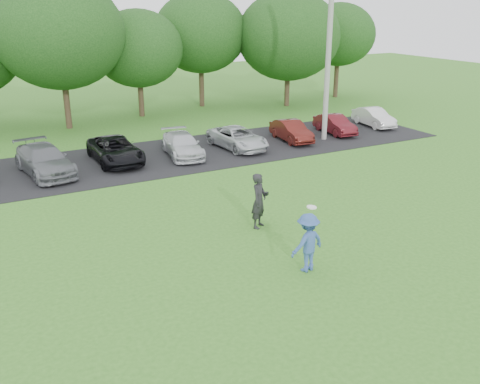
{
  "coord_description": "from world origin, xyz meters",
  "views": [
    {
      "loc": [
        -7.78,
        -11.11,
        7.24
      ],
      "look_at": [
        0.0,
        3.5,
        1.3
      ],
      "focal_mm": 40.0,
      "sensor_mm": 36.0,
      "label": 1
    }
  ],
  "objects": [
    {
      "name": "parked_cars",
      "position": [
        -1.35,
        12.91,
        0.6
      ],
      "size": [
        30.44,
        4.87,
        1.26
      ],
      "color": "black",
      "rests_on": "parking_lot"
    },
    {
      "name": "tree_row",
      "position": [
        1.51,
        22.76,
        4.91
      ],
      "size": [
        42.39,
        9.85,
        8.64
      ],
      "color": "#38281C",
      "rests_on": "ground"
    },
    {
      "name": "parking_lot",
      "position": [
        0.0,
        13.0,
        0.01
      ],
      "size": [
        32.0,
        6.5,
        0.03
      ],
      "primitive_type": "cube",
      "color": "black",
      "rests_on": "ground"
    },
    {
      "name": "frisbee_player",
      "position": [
        0.28,
        -0.01,
        0.86
      ],
      "size": [
        1.2,
        0.82,
        2.07
      ],
      "color": "#365598",
      "rests_on": "ground"
    },
    {
      "name": "camera_bystander",
      "position": [
        0.62,
        3.31,
        0.95
      ],
      "size": [
        0.82,
        0.78,
        1.89
      ],
      "color": "black",
      "rests_on": "ground"
    },
    {
      "name": "ground",
      "position": [
        0.0,
        0.0,
        0.0
      ],
      "size": [
        100.0,
        100.0,
        0.0
      ],
      "primitive_type": "plane",
      "color": "#336E1F",
      "rests_on": "ground"
    },
    {
      "name": "utility_pole",
      "position": [
        9.84,
        12.11,
        5.31
      ],
      "size": [
        0.28,
        0.28,
        10.63
      ],
      "primitive_type": "cylinder",
      "color": "gray",
      "rests_on": "ground"
    }
  ]
}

